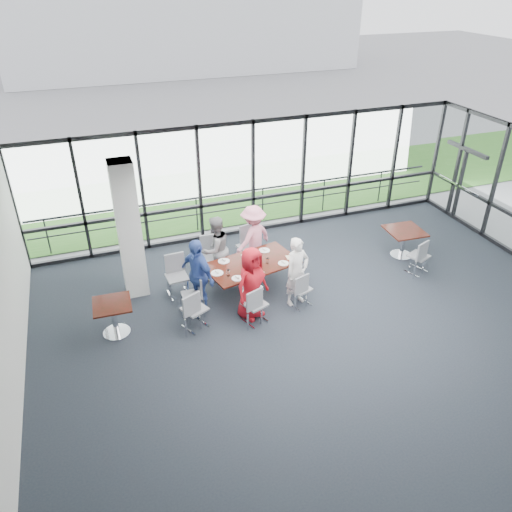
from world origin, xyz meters
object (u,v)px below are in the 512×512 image
object	(u,v)px
diner_near_right	(297,272)
diner_far_right	(253,238)
chair_main_fr	(248,247)
diner_end	(197,275)
chair_main_nr	(300,289)
chair_main_end	(192,295)
diner_far_left	(216,249)
chair_main_fl	(212,257)
chair_spare_la	(194,309)
chair_main_nl	(255,304)
side_table_left	(113,309)
side_table_right	(404,234)
chair_spare_r	(419,256)
chair_spare_lb	(177,277)
main_table	(252,267)
diner_near_left	(252,283)
structural_column	(129,231)

from	to	relation	value
diner_near_right	diner_far_right	bearing A→B (deg)	87.52
chair_main_fr	diner_end	bearing A→B (deg)	25.59
chair_main_nr	chair_main_end	size ratio (longest dim) A/B	1.00
diner_far_left	chair_main_fl	distance (m)	0.39
chair_spare_la	chair_main_nl	bearing A→B (deg)	-35.98
diner_end	chair_main_nl	world-z (taller)	diner_end
side_table_left	chair_main_fr	bearing A→B (deg)	25.93
side_table_right	chair_main_nl	size ratio (longest dim) A/B	1.06
chair_main_fr	chair_spare_la	distance (m)	2.80
chair_main_fl	chair_spare_r	distance (m)	5.06
chair_main_fl	chair_spare_lb	bearing A→B (deg)	31.14
side_table_left	chair_main_fr	world-z (taller)	chair_main_fr
side_table_left	diner_near_right	distance (m)	3.96
diner_near_right	chair_main_nr	xyz separation A→B (m)	(0.05, -0.11, -0.39)
diner_far_left	chair_main_nl	world-z (taller)	diner_far_left
diner_far_right	chair_main_fl	distance (m)	1.11
chair_main_fl	chair_main_fr	bearing A→B (deg)	-167.92
chair_spare_lb	side_table_right	bearing A→B (deg)	174.69
side_table_left	chair_spare_la	world-z (taller)	chair_spare_la
chair_main_fl	chair_spare_r	xyz separation A→B (m)	(4.79, -1.61, -0.04)
main_table	diner_near_left	xyz separation A→B (m)	(-0.32, -0.90, 0.19)
diner_near_left	chair_spare_r	distance (m)	4.48
diner_near_right	chair_main_fr	xyz separation A→B (m)	(-0.45, 1.96, -0.32)
side_table_right	main_table	bearing A→B (deg)	-177.37
diner_far_left	diner_near_right	bearing A→B (deg)	107.00
diner_end	chair_main_fl	size ratio (longest dim) A/B	1.75
chair_main_nr	chair_main_fl	size ratio (longest dim) A/B	0.87
chair_main_nl	chair_main_end	size ratio (longest dim) A/B	1.06
chair_main_nr	chair_main_fl	xyz separation A→B (m)	(-1.49, 1.88, 0.07)
diner_end	chair_main_fr	world-z (taller)	diner_end
main_table	chair_main_nr	bearing A→B (deg)	-59.29
side_table_right	chair_main_nl	distance (m)	4.77
chair_main_nr	chair_spare_la	xyz separation A→B (m)	(-2.40, 0.01, 0.04)
chair_main_nr	diner_near_right	bearing A→B (deg)	94.16
diner_near_right	chair_main_fl	xyz separation A→B (m)	(-1.44, 1.77, -0.32)
diner_near_right	chair_main_nr	distance (m)	0.41
side_table_right	diner_near_right	distance (m)	3.61
side_table_right	chair_spare_la	xyz separation A→B (m)	(-5.83, -1.08, -0.18)
diner_near_left	chair_main_fl	xyz separation A→B (m)	(-0.34, 1.89, -0.34)
chair_main_end	chair_main_nr	bearing A→B (deg)	77.41
diner_far_left	chair_spare_r	bearing A→B (deg)	138.53
chair_main_nl	chair_main_nr	bearing A→B (deg)	-8.91
structural_column	diner_near_right	size ratio (longest dim) A/B	1.97
chair_spare_r	chair_spare_lb	bearing A→B (deg)	148.50
structural_column	main_table	bearing A→B (deg)	-19.21
diner_end	chair_spare_r	size ratio (longest dim) A/B	1.89
side_table_left	chair_main_end	bearing A→B (deg)	7.05
chair_main_nl	diner_far_left	bearing A→B (deg)	78.49
chair_spare_la	diner_near_left	bearing A→B (deg)	-25.48
diner_near_right	chair_main_nl	xyz separation A→B (m)	(-1.11, -0.35, -0.36)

